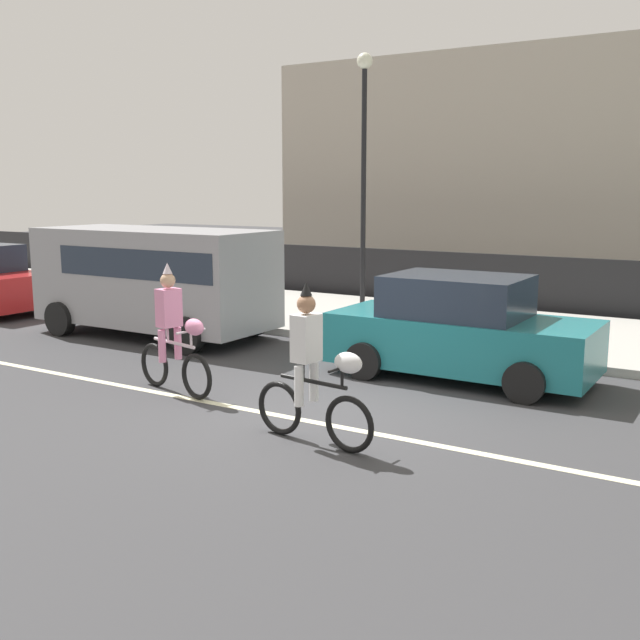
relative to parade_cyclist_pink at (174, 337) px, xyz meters
The scene contains 9 objects.
ground_plane 2.53m from the parade_cyclist_pink, ahead, with size 80.00×80.00×0.00m, color #38383A.
road_centre_line 2.51m from the parade_cyclist_pink, ahead, with size 36.00×0.14×0.01m, color beige.
sidewalk_curb 7.29m from the parade_cyclist_pink, 71.01° to the left, with size 60.00×5.00×0.15m, color #ADAAA3.
fence_line 10.04m from the parade_cyclist_pink, 76.40° to the left, with size 40.00×0.08×1.40m, color black.
parade_cyclist_pink is the anchor object (origin of this frame).
parade_cyclist_zebra 3.03m from the parade_cyclist_pink, 15.82° to the right, with size 1.72×0.50×1.92m.
parked_van_grey 4.47m from the parade_cyclist_pink, 136.58° to the left, with size 5.00×2.22×2.18m.
parked_car_teal 4.42m from the parade_cyclist_pink, 42.66° to the left, with size 4.10×1.92×1.64m.
street_lamp_post 8.30m from the parade_cyclist_pink, 97.30° to the left, with size 0.36×0.36×5.86m.
Camera 1 is at (5.04, -8.37, 2.98)m, focal length 42.00 mm.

